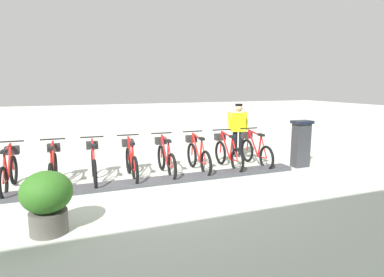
{
  "coord_description": "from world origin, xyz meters",
  "views": [
    {
      "loc": [
        -6.9,
        1.49,
        2.25
      ],
      "look_at": [
        0.5,
        -1.33,
        0.9
      ],
      "focal_mm": 29.87,
      "sensor_mm": 36.0,
      "label": 1
    }
  ],
  "objects": [
    {
      "name": "bike_docked_2",
      "position": [
        0.62,
        -1.53,
        0.43
      ],
      "size": [
        1.72,
        0.54,
        1.02
      ],
      "color": "black",
      "rests_on": "ground"
    },
    {
      "name": "ground_plane",
      "position": [
        0.0,
        0.0,
        0.0
      ],
      "size": [
        60.0,
        60.0,
        0.0
      ],
      "primitive_type": "plane",
      "color": "beige"
    },
    {
      "name": "bike_docked_0",
      "position": [
        0.62,
        -3.26,
        0.43
      ],
      "size": [
        1.72,
        0.54,
        1.02
      ],
      "color": "black",
      "rests_on": "ground"
    },
    {
      "name": "bike_docked_6",
      "position": [
        0.62,
        1.93,
        0.43
      ],
      "size": [
        1.72,
        0.54,
        1.02
      ],
      "color": "black",
      "rests_on": "ground"
    },
    {
      "name": "bike_docked_3",
      "position": [
        0.62,
        -0.67,
        0.43
      ],
      "size": [
        1.72,
        0.54,
        1.02
      ],
      "color": "black",
      "rests_on": "ground"
    },
    {
      "name": "planter_bush",
      "position": [
        -1.83,
        1.9,
        0.54
      ],
      "size": [
        0.76,
        0.76,
        0.97
      ],
      "color": "#59544C",
      "rests_on": "ground"
    },
    {
      "name": "bike_docked_7",
      "position": [
        0.62,
        2.79,
        0.43
      ],
      "size": [
        1.72,
        0.54,
        1.02
      ],
      "color": "black",
      "rests_on": "ground"
    },
    {
      "name": "bike_docked_1",
      "position": [
        0.62,
        -2.4,
        0.43
      ],
      "size": [
        1.72,
        0.54,
        1.02
      ],
      "color": "black",
      "rests_on": "ground"
    },
    {
      "name": "payment_kiosk",
      "position": [
        0.05,
        -4.35,
        0.67
      ],
      "size": [
        0.36,
        0.52,
        1.28
      ],
      "color": "#38383D",
      "rests_on": "ground"
    },
    {
      "name": "bike_docked_5",
      "position": [
        0.62,
        1.06,
        0.43
      ],
      "size": [
        1.72,
        0.54,
        1.02
      ],
      "color": "black",
      "rests_on": "ground"
    },
    {
      "name": "dock_rail_base",
      "position": [
        0.0,
        0.0,
        0.05
      ],
      "size": [
        0.44,
        7.72,
        0.1
      ],
      "primitive_type": "cube",
      "color": "#47474C",
      "rests_on": "ground"
    },
    {
      "name": "bike_docked_4",
      "position": [
        0.62,
        0.2,
        0.43
      ],
      "size": [
        1.72,
        0.54,
        1.02
      ],
      "color": "black",
      "rests_on": "ground"
    },
    {
      "name": "worker_near_rack",
      "position": [
        1.68,
        -3.3,
        0.91
      ],
      "size": [
        0.57,
        0.69,
        1.66
      ],
      "color": "white",
      "rests_on": "ground"
    }
  ]
}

